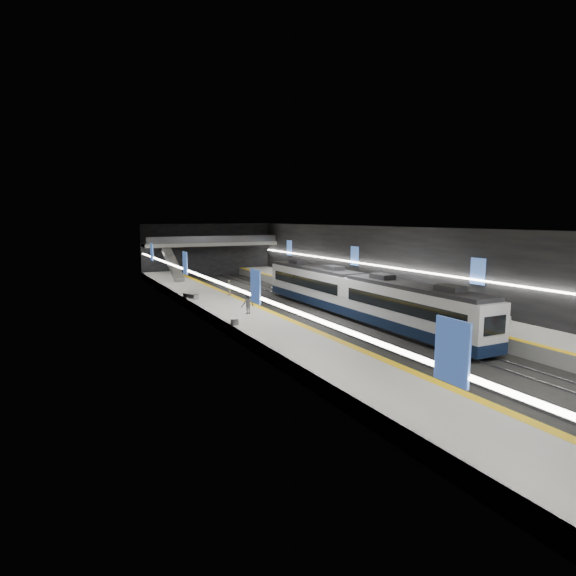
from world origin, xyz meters
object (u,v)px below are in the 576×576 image
train (356,294)px  passenger_left_b (248,303)px  passenger_left_a (229,288)px  bench_left_near (234,320)px  escalator (173,264)px  bench_right_near (501,317)px  bench_right_far (311,277)px  bench_left_far (191,296)px

train → passenger_left_b: size_ratio=16.57×
passenger_left_b → passenger_left_a: bearing=-111.4°
train → bench_left_near: bearing=-173.0°
escalator → bench_right_near: 40.69m
bench_left_near → bench_right_near: bearing=-4.8°
train → bench_right_far: size_ratio=17.81×
bench_left_far → passenger_left_a: passenger_left_a is taller
escalator → bench_right_far: 18.02m
bench_right_near → passenger_left_a: bearing=150.8°
train → passenger_left_a: size_ratio=19.35×
train → bench_left_near: train is taller
bench_right_far → passenger_left_b: size_ratio=0.93×
bench_left_far → bench_right_near: bench_right_near is taller
passenger_left_a → train: bearing=21.9°
bench_right_far → passenger_left_b: 23.98m
bench_right_far → passenger_left_a: (-14.02, -8.09, 0.57)m
passenger_left_a → bench_left_far: bearing=-103.9°
bench_left_near → bench_right_far: bearing=67.5°
bench_right_far → passenger_left_a: passenger_left_a is taller
escalator → bench_left_far: bearing=-97.0°
bench_right_near → escalator: bearing=139.7°
escalator → bench_right_far: escalator is taller
train → passenger_left_a: bearing=125.9°
train → bench_left_far: (-12.00, 11.04, -0.97)m
bench_right_near → bench_left_near: bearing=-178.5°
bench_right_near → passenger_left_a: 25.62m
bench_right_near → bench_right_far: 28.87m
train → escalator: escalator is taller
escalator → bench_right_far: size_ratio=4.74×
escalator → passenger_left_b: bearing=-89.7°
bench_left_near → bench_left_far: 12.52m
passenger_left_a → passenger_left_b: (-1.86, -9.87, 0.13)m
passenger_left_a → bench_right_far: bearing=106.0°
bench_left_near → bench_left_far: bench_left_near is taller
escalator → bench_right_near: size_ratio=4.00×
train → escalator: (-10.00, 27.22, 0.70)m
bench_right_near → passenger_left_b: 20.09m
bench_right_near → bench_right_far: size_ratio=1.19×
bench_right_far → train: bearing=-129.2°
bench_right_near → passenger_left_a: (-15.00, 20.76, 0.53)m
bench_left_near → escalator: bearing=104.6°
bench_right_near → bench_left_far: bearing=157.4°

